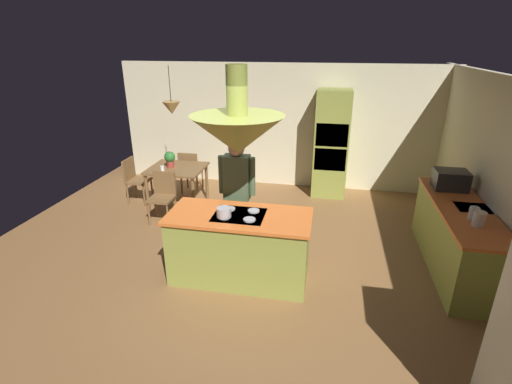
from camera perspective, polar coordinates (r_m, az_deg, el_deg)
name	(u,v)px	position (r m, az deg, el deg)	size (l,w,h in m)	color
ground	(244,268)	(5.37, -1.90, -11.47)	(8.16, 8.16, 0.00)	olive
wall_back	(279,126)	(8.06, 3.49, 9.89)	(6.80, 0.10, 2.55)	beige
wall_right	(510,190)	(5.52, 34.08, 0.31)	(0.10, 7.20, 2.55)	beige
kitchen_island	(240,246)	(4.96, -2.48, -8.23)	(1.82, 0.83, 0.94)	#939E42
counter_run_right	(456,237)	(5.84, 28.05, -6.03)	(0.73, 2.28, 0.92)	#939E42
oven_tower	(331,144)	(7.65, 11.29, 7.13)	(0.66, 0.62, 2.11)	#939E42
dining_table	(177,173)	(7.21, -11.87, 2.87)	(1.01, 0.90, 0.76)	brown
person_at_island	(237,190)	(5.38, -2.88, 0.35)	(0.53, 0.23, 1.70)	tan
range_hood	(238,132)	(4.40, -2.81, 9.02)	(1.10, 1.10, 1.00)	#939E42
pendant_light_over_table	(172,108)	(6.92, -12.66, 12.35)	(0.32, 0.32, 0.82)	#E0B266
chair_facing_island	(163,194)	(6.69, -13.92, -0.23)	(0.40, 0.40, 0.87)	brown
chair_by_back_wall	(190,169)	(7.84, -9.95, 3.41)	(0.40, 0.40, 0.87)	brown
chair_at_corner	(134,177)	(7.63, -17.92, 2.12)	(0.40, 0.40, 0.87)	brown
potted_plant_on_table	(170,159)	(7.16, -12.91, 4.96)	(0.20, 0.20, 0.30)	#99382D
cup_on_table	(162,168)	(7.04, -14.01, 3.50)	(0.07, 0.07, 0.09)	white
canister_flour	(479,219)	(5.14, 30.71, -3.53)	(0.14, 0.14, 0.18)	silver
canister_sugar	(474,213)	(5.30, 30.10, -2.82)	(0.12, 0.12, 0.16)	silver
microwave_on_counter	(451,180)	(6.21, 27.37, 1.67)	(0.46, 0.36, 0.28)	#232326
cooking_pot_on_cooktop	(224,212)	(4.63, -4.89, -3.08)	(0.18, 0.18, 0.12)	#B2B2B7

